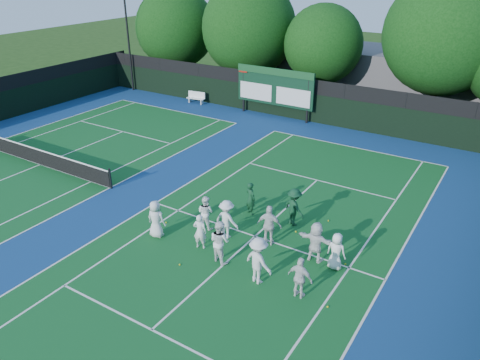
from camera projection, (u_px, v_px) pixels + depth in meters
The scene contains 32 objects.
ground at pixel (242, 248), 18.80m from camera, with size 120.00×120.00×0.00m, color #1D3C10.
court_apron at pixel (147, 200), 22.44m from camera, with size 34.00×32.00×0.01m, color navy.
near_court at pixel (255, 236), 19.56m from camera, with size 11.05×23.85×0.01m.
left_court at pixel (41, 164), 26.27m from camera, with size 11.05×23.85×0.01m.
back_fence at pixel (290, 99), 33.29m from camera, with size 34.00×0.08×3.00m.
scoreboard at pixel (275, 87), 33.10m from camera, with size 6.00×0.21×3.55m.
clubhouse at pixel (380, 75), 37.19m from camera, with size 18.00×6.00×4.00m, color #555459.
light_pole_left at pixel (126, 14), 38.11m from camera, with size 1.20×0.30×10.12m.
tennis_net at pixel (39, 157), 26.06m from camera, with size 11.30×0.10×1.10m.
bench at pixel (196, 97), 36.95m from camera, with size 1.51×0.59×0.93m.
tree_a at pixel (178, 30), 40.70m from camera, with size 6.91×6.91×8.39m.
tree_b at pixel (251, 31), 36.91m from camera, with size 7.46×7.46×9.17m.
tree_c at pixel (325, 46), 34.14m from camera, with size 5.74×5.74×7.63m.
tree_d at pixel (447, 38), 29.68m from camera, with size 7.69×7.69×9.93m.
tennis_ball_0 at pixel (180, 265), 17.72m from camera, with size 0.07×0.07×0.07m, color gold.
tennis_ball_1 at pixel (328, 221), 20.65m from camera, with size 0.07×0.07×0.07m, color gold.
tennis_ball_2 at pixel (328, 307), 15.60m from camera, with size 0.07×0.07×0.07m, color gold.
tennis_ball_3 at pixel (166, 222), 20.52m from camera, with size 0.07×0.07×0.07m, color gold.
tennis_ball_4 at pixel (296, 232), 19.84m from camera, with size 0.07×0.07×0.07m, color gold.
tennis_ball_5 at pixel (345, 264), 17.76m from camera, with size 0.07×0.07×0.07m, color gold.
player_front_0 at pixel (156, 219), 19.24m from camera, with size 0.80×0.52×1.64m, color silver.
player_front_1 at pixel (200, 231), 18.51m from camera, with size 0.55×0.36×1.51m, color white.
player_front_2 at pixel (220, 241), 17.65m from camera, with size 0.85×0.66×1.74m, color white.
player_front_3 at pixel (258, 261), 16.47m from camera, with size 1.18×0.68×1.82m, color silver.
player_front_4 at pixel (300, 278), 15.78m from camera, with size 0.93×0.39×1.58m, color silver.
player_back_0 at pixel (206, 212), 19.88m from camera, with size 0.73×0.57×1.51m, color white.
player_back_1 at pixel (227, 219), 19.18m from camera, with size 1.09×0.63×1.69m, color silver.
player_back_2 at pixel (269, 225), 18.68m from camera, with size 1.02×0.43×1.75m, color silver.
player_back_3 at pixel (316, 242), 17.68m from camera, with size 1.54×0.49×1.67m, color white.
player_back_4 at pixel (336, 251), 17.27m from camera, with size 0.73×0.48×1.49m, color white.
coach_left at pixel (251, 198), 20.95m from camera, with size 0.57×0.37×1.57m, color #0F3A1F.
coach_right at pixel (294, 207), 20.06m from camera, with size 1.12×0.64×1.73m, color #0F391F.
Camera 1 is at (8.30, -13.38, 10.62)m, focal length 35.00 mm.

